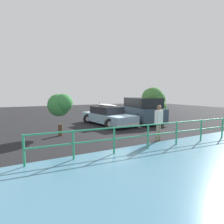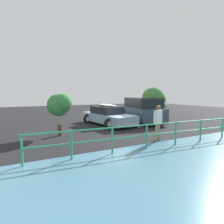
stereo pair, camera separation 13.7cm
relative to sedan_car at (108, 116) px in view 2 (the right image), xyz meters
The scene contains 8 objects.
ground_plane 1.00m from the sedan_car, 167.30° to the left, with size 44.00×44.00×0.02m, color black.
parking_stripe 1.51m from the sedan_car, behind, with size 4.08×0.12×0.00m, color silver.
sedan_car is the anchor object (origin of this frame).
suv_car 2.78m from the sedan_car, behind, with size 3.13×4.56×1.88m.
person_bystander 5.02m from the sedan_car, 92.53° to the left, with size 0.61×0.34×1.67m.
railing_fence 5.76m from the sedan_car, 87.72° to the left, with size 10.43×0.77×0.99m.
bush_near_left 4.24m from the sedan_car, 27.63° to the left, with size 1.23×1.31×2.19m.
bush_near_right 4.05m from the sedan_car, behind, with size 1.84×2.25×2.69m.
Camera 2 is at (6.01, 11.03, 2.20)m, focal length 28.00 mm.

